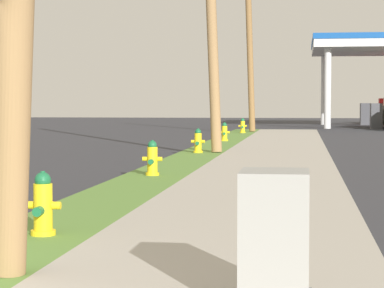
% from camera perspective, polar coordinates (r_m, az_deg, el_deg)
% --- Properties ---
extents(fire_hydrant_nearest, '(0.42, 0.38, 0.74)m').
position_cam_1_polar(fire_hydrant_nearest, '(9.49, -10.53, -4.44)').
color(fire_hydrant_nearest, yellow).
rests_on(fire_hydrant_nearest, grass_verge).
extents(fire_hydrant_second, '(0.42, 0.38, 0.74)m').
position_cam_1_polar(fire_hydrant_second, '(16.95, -2.83, -1.14)').
color(fire_hydrant_second, yellow).
rests_on(fire_hydrant_second, grass_verge).
extents(fire_hydrant_third, '(0.42, 0.37, 0.74)m').
position_cam_1_polar(fire_hydrant_third, '(24.51, 0.43, 0.13)').
color(fire_hydrant_third, yellow).
rests_on(fire_hydrant_third, grass_verge).
extents(fire_hydrant_fourth, '(0.42, 0.37, 0.74)m').
position_cam_1_polar(fire_hydrant_fourth, '(32.08, 2.32, 0.80)').
color(fire_hydrant_fourth, yellow).
rests_on(fire_hydrant_fourth, grass_verge).
extents(fire_hydrant_fifth, '(0.42, 0.38, 0.74)m').
position_cam_1_polar(fire_hydrant_fifth, '(40.58, 3.62, 1.25)').
color(fire_hydrant_fifth, yellow).
rests_on(fire_hydrant_fifth, grass_verge).
extents(utility_pole_background, '(0.99, 1.30, 8.56)m').
position_cam_1_polar(utility_pole_background, '(42.72, 4.12, 6.75)').
color(utility_pole_background, olive).
rests_on(utility_pole_background, grass_verge).
extents(utility_cabinet, '(0.57, 0.67, 1.03)m').
position_cam_1_polar(utility_cabinet, '(6.11, 5.86, -7.09)').
color(utility_cabinet, slate).
rests_on(utility_cabinet, sidewalk_slab).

